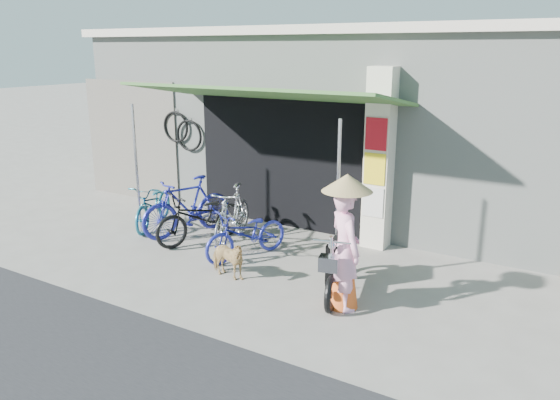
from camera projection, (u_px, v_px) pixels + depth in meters
The scene contains 13 objects.
ground at pixel (256, 285), 7.80m from camera, with size 80.00×80.00×0.00m, color gray.
bicycle_shop at pixel (388, 119), 11.51m from camera, with size 12.30×5.30×3.66m.
shop_pillar at pixel (380, 160), 8.99m from camera, with size 0.42×0.44×3.00m.
awning at pixel (263, 96), 8.92m from camera, with size 4.60×1.88×2.72m.
neighbour_left at pixel (132, 140), 12.08m from camera, with size 2.60×0.06×2.60m, color #6B665B.
bike_teal at pixel (154, 205), 10.28m from camera, with size 0.56×1.62×0.85m, color #1A6279.
bike_blue at pixel (187, 206), 9.79m from camera, with size 0.50×1.77×1.06m, color navy.
bike_black at pixel (202, 217), 9.43m from camera, with size 0.61×1.74×0.91m, color black.
bike_silver at pixel (232, 215), 9.40m from camera, with size 0.47×1.66×1.00m, color silver.
bike_navy at pixel (247, 234), 8.73m from camera, with size 0.54×1.54×0.81m, color #21289A.
street_dog at pixel (227, 259), 7.98m from camera, with size 0.32×0.71×0.60m, color #986A50.
moped at pixel (340, 262), 7.50m from camera, with size 0.66×1.67×0.96m.
nun at pixel (345, 243), 6.92m from camera, with size 0.70×0.67×1.79m.
Camera 1 is at (4.01, -5.97, 3.28)m, focal length 35.00 mm.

